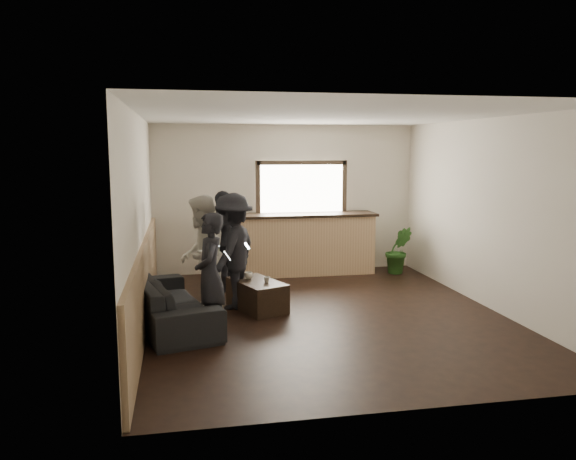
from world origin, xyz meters
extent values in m
cube|color=black|center=(0.00, 0.00, 0.00)|extent=(5.00, 6.00, 0.01)
cube|color=silver|center=(0.00, 0.00, 2.80)|extent=(5.00, 6.00, 0.01)
cube|color=silver|center=(0.00, 3.00, 1.40)|extent=(5.00, 0.01, 2.80)
cube|color=silver|center=(0.00, -3.00, 1.40)|extent=(5.00, 0.01, 2.80)
cube|color=silver|center=(-2.50, 0.00, 1.40)|extent=(0.01, 6.00, 2.80)
cube|color=silver|center=(2.50, 0.00, 1.40)|extent=(0.01, 6.00, 2.80)
cube|color=#997956|center=(-2.47, 0.00, 0.55)|extent=(0.06, 5.90, 1.10)
cube|color=tan|center=(0.30, 2.68, 0.55)|extent=(2.60, 0.60, 1.10)
cube|color=black|center=(0.30, 2.68, 1.12)|extent=(2.70, 0.68, 0.05)
cube|color=white|center=(0.30, 2.96, 1.60)|extent=(1.60, 0.06, 0.90)
cube|color=#3F3326|center=(0.30, 2.93, 2.09)|extent=(1.72, 0.08, 0.08)
cube|color=#3F3326|center=(-0.54, 2.93, 1.60)|extent=(0.08, 0.08, 1.06)
cube|color=#3F3326|center=(1.14, 2.93, 1.60)|extent=(0.08, 0.08, 1.06)
imported|color=black|center=(-2.15, -0.03, 0.32)|extent=(1.38, 2.34, 0.64)
cube|color=black|center=(-0.90, 0.47, 0.21)|extent=(0.86, 1.09, 0.43)
imported|color=silver|center=(-1.01, 0.62, 0.48)|extent=(0.18, 0.18, 0.10)
imported|color=silver|center=(-0.78, 0.34, 0.47)|extent=(0.11, 0.11, 0.08)
imported|color=#2D6623|center=(2.06, 2.36, 0.45)|extent=(0.55, 0.47, 0.90)
imported|color=black|center=(-1.63, -0.55, 0.78)|extent=(0.43, 0.61, 1.57)
cube|color=black|center=(-1.42, -0.57, 1.02)|extent=(0.10, 0.08, 0.12)
cube|color=silver|center=(-1.42, -0.58, 1.03)|extent=(0.08, 0.07, 0.11)
imported|color=#B6B2A5|center=(-1.70, 0.39, 0.85)|extent=(0.79, 0.94, 1.71)
cube|color=black|center=(-1.48, 0.35, 1.04)|extent=(0.10, 0.09, 0.12)
cube|color=silver|center=(-1.48, 0.34, 1.04)|extent=(0.09, 0.08, 0.11)
imported|color=black|center=(-1.23, 0.64, 0.86)|extent=(1.10, 1.28, 1.71)
cube|color=black|center=(-1.04, 0.53, 0.95)|extent=(0.11, 0.11, 0.12)
cube|color=silver|center=(-1.04, 0.53, 0.95)|extent=(0.10, 0.09, 0.11)
imported|color=black|center=(-1.28, 1.72, 0.83)|extent=(0.82, 1.06, 1.67)
cube|color=black|center=(-1.08, 1.61, 1.44)|extent=(0.11, 0.11, 0.12)
cube|color=silver|center=(-1.08, 1.61, 1.45)|extent=(0.10, 0.09, 0.11)
camera|label=1|loc=(-1.97, -7.51, 2.35)|focal=35.00mm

